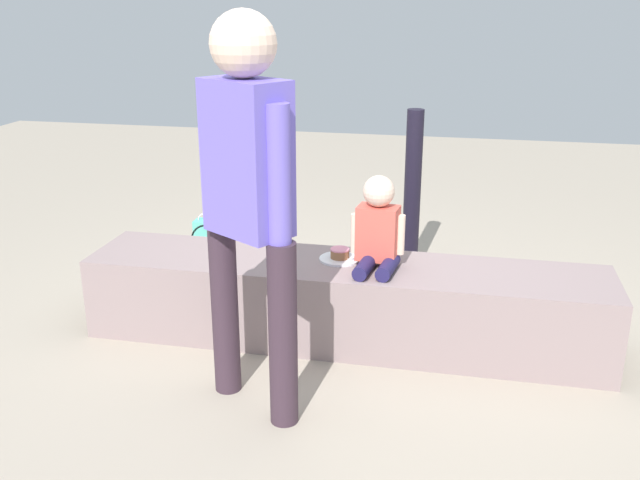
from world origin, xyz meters
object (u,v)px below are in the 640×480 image
(water_bottle_near_gift, at_px, (272,264))
(handbag_black_leather, at_px, (208,258))
(adult_standing, at_px, (248,184))
(cake_plate, at_px, (340,256))
(child_seated, at_px, (378,228))
(cake_box_white, at_px, (343,290))
(water_bottle_far_side, at_px, (287,254))
(gift_bag, at_px, (212,238))
(party_cup_red, at_px, (542,269))

(water_bottle_near_gift, xyz_separation_m, handbag_black_leather, (-0.42, -0.08, 0.04))
(adult_standing, distance_m, cake_plate, 1.00)
(child_seated, xyz_separation_m, cake_box_white, (-0.27, 0.55, -0.60))
(water_bottle_far_side, distance_m, cake_box_white, 0.64)
(adult_standing, bearing_deg, child_seated, 57.13)
(water_bottle_near_gift, bearing_deg, handbag_black_leather, -168.61)
(child_seated, bearing_deg, cake_plate, 163.17)
(adult_standing, distance_m, cake_box_white, 1.61)
(gift_bag, height_order, party_cup_red, gift_bag)
(child_seated, distance_m, cake_box_white, 0.86)
(gift_bag, xyz_separation_m, cake_box_white, (1.05, -0.55, -0.08))
(gift_bag, bearing_deg, water_bottle_near_gift, -29.26)
(party_cup_red, bearing_deg, adult_standing, -126.81)
(water_bottle_near_gift, relative_size, party_cup_red, 2.05)
(child_seated, xyz_separation_m, adult_standing, (-0.46, -0.71, 0.39))
(water_bottle_far_side, bearing_deg, party_cup_red, 7.09)
(child_seated, xyz_separation_m, party_cup_red, (0.96, 1.19, -0.61))
(child_seated, distance_m, adult_standing, 0.93)
(child_seated, distance_m, water_bottle_far_side, 1.35)
(child_seated, xyz_separation_m, water_bottle_far_side, (-0.74, 0.98, -0.55))
(child_seated, height_order, party_cup_red, child_seated)
(water_bottle_far_side, height_order, party_cup_red, water_bottle_far_side)
(gift_bag, bearing_deg, adult_standing, -64.45)
(water_bottle_near_gift, bearing_deg, water_bottle_far_side, 73.49)
(adult_standing, xyz_separation_m, party_cup_red, (1.42, 1.90, -1.00))
(child_seated, relative_size, gift_bag, 1.52)
(water_bottle_near_gift, height_order, cake_box_white, water_bottle_near_gift)
(child_seated, bearing_deg, water_bottle_near_gift, 134.80)
(water_bottle_far_side, distance_m, party_cup_red, 1.72)
(gift_bag, relative_size, water_bottle_far_side, 1.44)
(adult_standing, bearing_deg, water_bottle_near_gift, 102.60)
(party_cup_red, bearing_deg, water_bottle_near_gift, -167.52)
(gift_bag, xyz_separation_m, water_bottle_near_gift, (0.52, -0.29, -0.05))
(child_seated, height_order, water_bottle_far_side, child_seated)
(handbag_black_leather, bearing_deg, cake_plate, -33.12)
(cake_plate, distance_m, handbag_black_leather, 1.24)
(water_bottle_near_gift, xyz_separation_m, cake_box_white, (0.52, -0.25, -0.03))
(party_cup_red, xyz_separation_m, handbag_black_leather, (-2.17, -0.47, 0.08))
(water_bottle_near_gift, relative_size, cake_box_white, 0.62)
(cake_box_white, bearing_deg, party_cup_red, 27.48)
(water_bottle_near_gift, bearing_deg, cake_plate, -51.45)
(adult_standing, xyz_separation_m, water_bottle_near_gift, (-0.34, 1.51, -0.96))
(cake_plate, height_order, water_bottle_far_side, cake_plate)
(water_bottle_far_side, bearing_deg, cake_plate, -59.66)
(cake_plate, height_order, party_cup_red, cake_plate)
(adult_standing, bearing_deg, water_bottle_far_side, 99.59)
(handbag_black_leather, bearing_deg, water_bottle_near_gift, 11.39)
(cake_plate, relative_size, party_cup_red, 2.29)
(cake_plate, relative_size, gift_bag, 0.70)
(gift_bag, distance_m, handbag_black_leather, 0.39)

